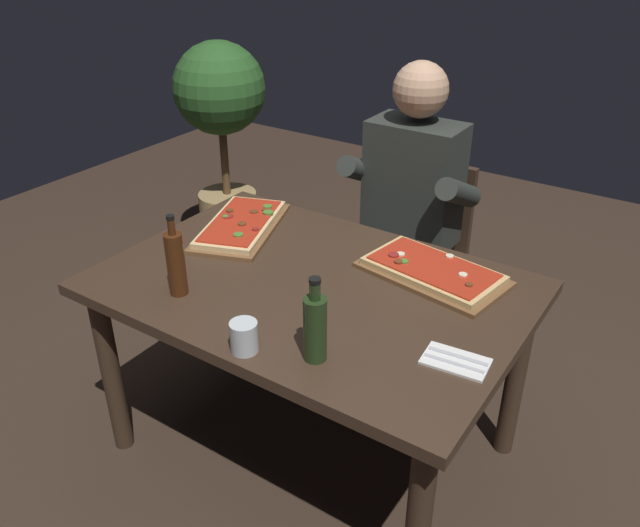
% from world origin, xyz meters
% --- Properties ---
extents(ground_plane, '(6.40, 6.40, 0.00)m').
position_xyz_m(ground_plane, '(0.00, 0.00, 0.00)').
color(ground_plane, '#38281E').
extents(dining_table, '(1.40, 0.96, 0.74)m').
position_xyz_m(dining_table, '(0.00, 0.00, 0.64)').
color(dining_table, '#3D2B1E').
rests_on(dining_table, ground_plane).
extents(pizza_rectangular_front, '(0.52, 0.34, 0.05)m').
position_xyz_m(pizza_rectangular_front, '(0.32, 0.26, 0.76)').
color(pizza_rectangular_front, brown).
rests_on(pizza_rectangular_front, dining_table).
extents(pizza_rectangular_left, '(0.41, 0.55, 0.05)m').
position_xyz_m(pizza_rectangular_left, '(-0.46, 0.18, 0.76)').
color(pizza_rectangular_left, brown).
rests_on(pizza_rectangular_left, dining_table).
extents(wine_bottle_dark, '(0.07, 0.07, 0.26)m').
position_xyz_m(wine_bottle_dark, '(0.24, -0.33, 0.85)').
color(wine_bottle_dark, '#233819').
rests_on(wine_bottle_dark, dining_table).
extents(oil_bottle_amber, '(0.06, 0.06, 0.28)m').
position_xyz_m(oil_bottle_amber, '(-0.32, -0.29, 0.85)').
color(oil_bottle_amber, '#47230F').
rests_on(oil_bottle_amber, dining_table).
extents(tumbler_near_camera, '(0.08, 0.08, 0.09)m').
position_xyz_m(tumbler_near_camera, '(0.05, -0.41, 0.79)').
color(tumbler_near_camera, silver).
rests_on(tumbler_near_camera, dining_table).
extents(napkin_cutlery_set, '(0.19, 0.13, 0.01)m').
position_xyz_m(napkin_cutlery_set, '(0.57, -0.14, 0.74)').
color(napkin_cutlery_set, white).
rests_on(napkin_cutlery_set, dining_table).
extents(diner_chair, '(0.44, 0.44, 0.87)m').
position_xyz_m(diner_chair, '(-0.02, 0.86, 0.49)').
color(diner_chair, '#3D2B1E').
rests_on(diner_chair, ground_plane).
extents(seated_diner, '(0.53, 0.41, 1.33)m').
position_xyz_m(seated_diner, '(-0.02, 0.74, 0.74)').
color(seated_diner, '#23232D').
rests_on(seated_diner, ground_plane).
extents(potted_plant_corner, '(0.49, 0.49, 1.24)m').
position_xyz_m(potted_plant_corner, '(-1.31, 1.04, 0.78)').
color(potted_plant_corner, tan).
rests_on(potted_plant_corner, ground_plane).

